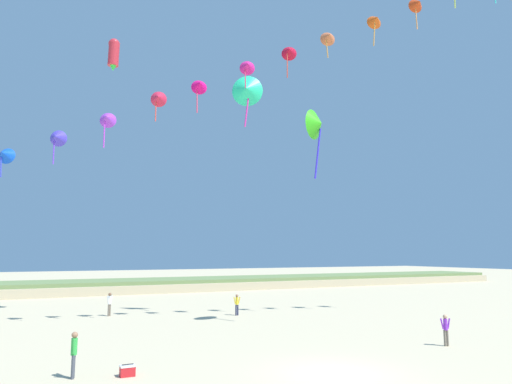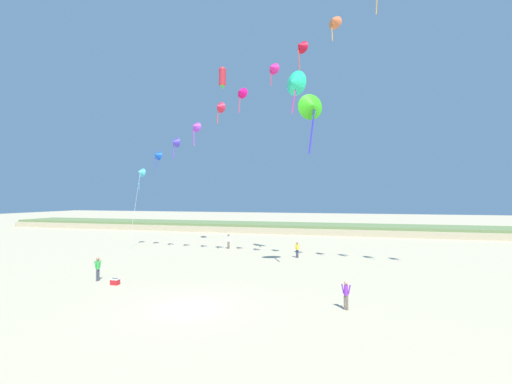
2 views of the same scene
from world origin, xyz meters
The scene contains 11 objects.
ground_plane centered at (0.00, 0.00, 0.00)m, with size 240.00×240.00×0.00m, color beige.
dune_ridge centered at (0.00, 44.28, 0.72)m, with size 120.00×10.70×1.45m.
person_near_left centered at (8.48, 2.04, 0.92)m, with size 0.55×0.26×1.60m.
person_near_right centered at (-5.51, 21.60, 1.02)m, with size 0.51×0.48×1.76m.
person_mid_center centered at (3.45, 17.63, 0.93)m, with size 0.56×0.22×1.61m.
person_far_left centered at (-9.43, 3.90, 1.01)m, with size 0.24×0.61×1.74m.
kite_banner_string centered at (3.31, 11.81, 18.53)m, with size 40.57×15.90×27.92m.
large_kite_low_lead centered at (3.42, 15.83, 17.61)m, with size 2.58×2.04×4.33m.
large_kite_mid_trail centered at (5.83, 9.62, 13.48)m, with size 2.15×1.60×4.84m.
large_kite_high_solo centered at (-6.10, 20.99, 20.84)m, with size 1.25×1.25×2.71m.
beach_cooler centered at (-7.48, 3.33, 0.21)m, with size 0.58×0.41×0.46m.
Camera 1 is at (-11.12, -15.59, 4.76)m, focal length 32.00 mm.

